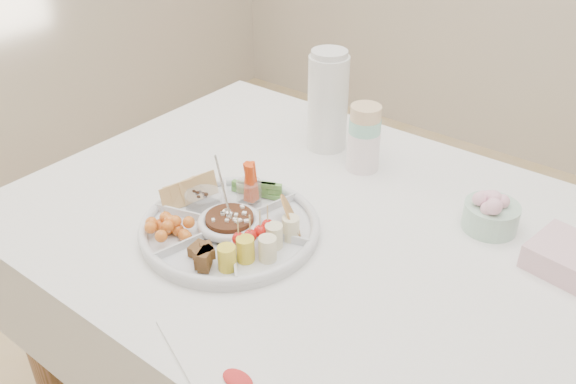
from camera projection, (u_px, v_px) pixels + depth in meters
The scene contains 14 objects.
dining_table at pixel (337, 355), 1.52m from camera, with size 1.52×1.02×0.76m, color white.
party_tray at pixel (230, 225), 1.30m from camera, with size 0.38×0.38×0.04m, color silver.
bean_dip at pixel (230, 222), 1.30m from camera, with size 0.10×0.10×0.04m, color #412611.
tortillas at pixel (290, 212), 1.31m from camera, with size 0.10×0.10×0.06m, color tan, non-canonical shape.
carrot_cucumber at pixel (254, 179), 1.38m from camera, with size 0.11×0.11×0.10m, color #EF4713, non-canonical shape.
pita_raisins at pixel (197, 191), 1.38m from camera, with size 0.11×0.11×0.06m, color #ECB378, non-canonical shape.
cherries at pixel (168, 225), 1.28m from camera, with size 0.12×0.12×0.05m, color orange, non-canonical shape.
granola_chunks at pixel (200, 255), 1.19m from camera, with size 0.10×0.10×0.04m, color brown, non-canonical shape.
banana_tomato at pixel (266, 240), 1.20m from camera, with size 0.12×0.12×0.10m, color #F8F07B, non-canonical shape.
cup_stack at pixel (365, 128), 1.50m from camera, with size 0.08×0.08×0.23m, color silver.
thermos at pixel (328, 100), 1.58m from camera, with size 0.11×0.11×0.27m, color white.
flower_bowl at pixel (492, 211), 1.31m from camera, with size 0.12×0.12×0.09m, color silver.
napkin_stack at pixel (573, 259), 1.20m from camera, with size 0.16×0.14×0.05m, color beige.
placemat at pixel (224, 373), 0.99m from camera, with size 0.33×0.11×0.01m, color white.
Camera 1 is at (0.56, -0.92, 1.54)m, focal length 38.00 mm.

